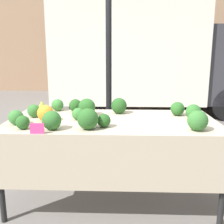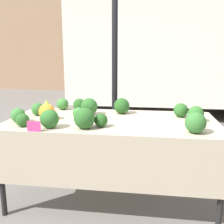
# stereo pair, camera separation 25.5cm
# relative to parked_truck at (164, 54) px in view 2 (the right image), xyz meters

# --- Properties ---
(ground_plane) EXTENTS (40.00, 40.00, 0.00)m
(ground_plane) POSITION_rel_parked_truck_xyz_m (-0.70, -4.31, -1.47)
(ground_plane) COLOR slate
(building_facade) EXTENTS (16.00, 0.60, 5.70)m
(building_facade) POSITION_rel_parked_truck_xyz_m (-0.70, 4.10, 1.38)
(building_facade) COLOR #9E7A5B
(building_facade) RESTS_ON ground_plane
(tent_pole) EXTENTS (0.07, 0.07, 2.76)m
(tent_pole) POSITION_rel_parked_truck_xyz_m (-0.76, -3.61, -0.09)
(tent_pole) COLOR black
(tent_pole) RESTS_ON ground_plane
(parked_truck) EXTENTS (4.79, 2.23, 2.78)m
(parked_truck) POSITION_rel_parked_truck_xyz_m (0.00, 0.00, 0.00)
(parked_truck) COLOR silver
(parked_truck) RESTS_ON ground_plane
(market_table) EXTENTS (2.03, 0.99, 0.84)m
(market_table) POSITION_rel_parked_truck_xyz_m (-0.70, -4.38, -0.72)
(market_table) COLOR tan
(market_table) RESTS_ON ground_plane
(orange_cauliflower) EXTENTS (0.16, 0.16, 0.16)m
(orange_cauliflower) POSITION_rel_parked_truck_xyz_m (-1.33, -4.38, -0.55)
(orange_cauliflower) COLOR orange
(orange_cauliflower) RESTS_ON market_table
(romanesco_head) EXTENTS (0.18, 0.18, 0.14)m
(romanesco_head) POSITION_rel_parked_truck_xyz_m (-1.47, -4.06, -0.56)
(romanesco_head) COLOR #93B238
(romanesco_head) RESTS_ON market_table
(broccoli_head_0) EXTENTS (0.12, 0.12, 0.12)m
(broccoli_head_0) POSITION_rel_parked_truck_xyz_m (-1.03, -4.32, -0.57)
(broccoli_head_0) COLOR #387533
(broccoli_head_0) RESTS_ON market_table
(broccoli_head_1) EXTENTS (0.13, 0.13, 0.13)m
(broccoli_head_1) POSITION_rel_parked_truck_xyz_m (-1.33, -3.91, -0.56)
(broccoli_head_1) COLOR #387533
(broccoli_head_1) RESTS_ON market_table
(broccoli_head_2) EXTENTS (0.14, 0.14, 0.14)m
(broccoli_head_2) POSITION_rel_parked_truck_xyz_m (-1.57, -4.52, -0.56)
(broccoli_head_2) COLOR #387533
(broccoli_head_2) RESTS_ON market_table
(broccoli_head_3) EXTENTS (0.18, 0.18, 0.18)m
(broccoli_head_3) POSITION_rel_parked_truck_xyz_m (-0.97, -4.12, -0.54)
(broccoli_head_3) COLOR #285B23
(broccoli_head_3) RESTS_ON market_table
(broccoli_head_4) EXTENTS (0.17, 0.17, 0.17)m
(broccoli_head_4) POSITION_rel_parked_truck_xyz_m (-0.63, -4.02, -0.54)
(broccoli_head_4) COLOR #23511E
(broccoli_head_4) RESTS_ON market_table
(broccoli_head_5) EXTENTS (0.15, 0.15, 0.15)m
(broccoli_head_5) POSITION_rel_parked_truck_xyz_m (0.10, -4.26, -0.55)
(broccoli_head_5) COLOR #2D6628
(broccoli_head_5) RESTS_ON market_table
(broccoli_head_6) EXTENTS (0.17, 0.17, 0.17)m
(broccoli_head_6) POSITION_rel_parked_truck_xyz_m (0.04, -4.65, -0.54)
(broccoli_head_6) COLOR #336B2D
(broccoli_head_6) RESTS_ON market_table
(broccoli_head_7) EXTENTS (0.14, 0.14, 0.14)m
(broccoli_head_7) POSITION_rel_parked_truck_xyz_m (-1.12, -3.95, -0.55)
(broccoli_head_7) COLOR #23511E
(broccoli_head_7) RESTS_ON market_table
(broccoli_head_8) EXTENTS (0.14, 0.14, 0.14)m
(broccoli_head_8) POSITION_rel_parked_truck_xyz_m (-0.02, -4.09, -0.55)
(broccoli_head_8) COLOR #285B23
(broccoli_head_8) RESTS_ON market_table
(broccoli_head_9) EXTENTS (0.16, 0.16, 0.16)m
(broccoli_head_9) POSITION_rel_parked_truck_xyz_m (-1.20, -4.67, -0.54)
(broccoli_head_9) COLOR #2D6628
(broccoli_head_9) RESTS_ON market_table
(broccoli_head_10) EXTENTS (0.12, 0.12, 0.12)m
(broccoli_head_10) POSITION_rel_parked_truck_xyz_m (-1.45, -4.66, -0.57)
(broccoli_head_10) COLOR #285B23
(broccoli_head_10) RESTS_ON market_table
(broccoli_head_11) EXTENTS (0.12, 0.12, 0.12)m
(broccoli_head_11) POSITION_rel_parked_truck_xyz_m (-0.76, -4.57, -0.57)
(broccoli_head_11) COLOR #23511E
(broccoli_head_11) RESTS_ON market_table
(broccoli_head_12) EXTENTS (0.18, 0.18, 0.18)m
(broccoli_head_12) POSITION_rel_parked_truck_xyz_m (-0.89, -4.65, -0.53)
(broccoli_head_12) COLOR #285B23
(broccoli_head_12) RESTS_ON market_table
(broccoli_head_13) EXTENTS (0.13, 0.13, 0.13)m
(broccoli_head_13) POSITION_rel_parked_truck_xyz_m (-1.50, -4.22, -0.56)
(broccoli_head_13) COLOR #336B2D
(broccoli_head_13) RESTS_ON market_table
(price_sign) EXTENTS (0.12, 0.01, 0.09)m
(price_sign) POSITION_rel_parked_truck_xyz_m (-1.29, -4.79, -0.58)
(price_sign) COLOR #E53D84
(price_sign) RESTS_ON market_table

